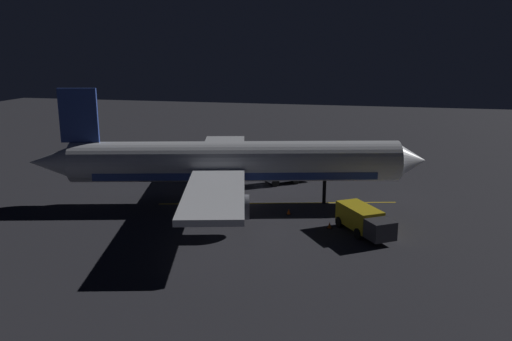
% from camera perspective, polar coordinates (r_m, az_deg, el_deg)
% --- Properties ---
extents(ground_plane, '(180.00, 180.00, 0.20)m').
position_cam_1_polar(ground_plane, '(51.40, -2.18, -3.79)').
color(ground_plane, '#2A2A30').
extents(apron_guide_stripe, '(5.96, 23.02, 0.01)m').
position_cam_1_polar(apron_guide_stripe, '(51.56, 2.44, -3.61)').
color(apron_guide_stripe, gold).
rests_on(apron_guide_stripe, ground_plane).
extents(airliner, '(32.99, 38.33, 11.41)m').
position_cam_1_polar(airliner, '(50.31, -2.91, 0.80)').
color(airliner, white).
rests_on(airliner, ground_plane).
extents(baggage_truck, '(6.29, 5.10, 2.19)m').
position_cam_1_polar(baggage_truck, '(43.85, 11.78, -5.44)').
color(baggage_truck, gold).
rests_on(baggage_truck, ground_plane).
extents(catering_truck, '(5.01, 5.66, 2.52)m').
position_cam_1_polar(catering_truck, '(58.85, 3.36, -0.17)').
color(catering_truck, silver).
rests_on(catering_truck, ground_plane).
extents(ground_crew_worker, '(0.40, 0.40, 1.74)m').
position_cam_1_polar(ground_crew_worker, '(46.46, 11.51, -4.70)').
color(ground_crew_worker, black).
rests_on(ground_crew_worker, ground_plane).
extents(traffic_cone_near_left, '(0.50, 0.50, 0.55)m').
position_cam_1_polar(traffic_cone_near_left, '(48.17, 3.63, -4.57)').
color(traffic_cone_near_left, '#EA590F').
rests_on(traffic_cone_near_left, ground_plane).
extents(traffic_cone_near_right, '(0.50, 0.50, 0.55)m').
position_cam_1_polar(traffic_cone_near_right, '(44.99, 8.12, -6.02)').
color(traffic_cone_near_right, '#EA590F').
rests_on(traffic_cone_near_right, ground_plane).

